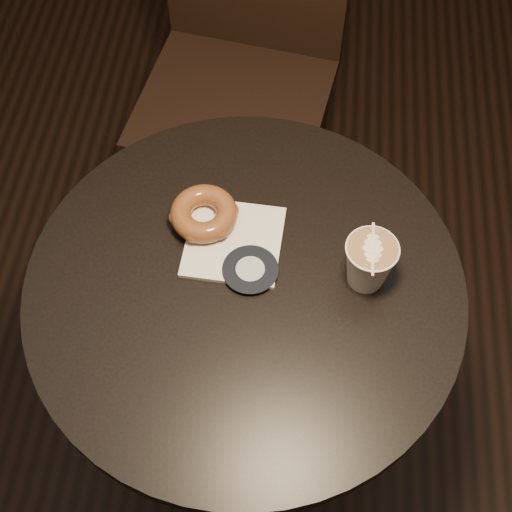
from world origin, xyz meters
name	(u,v)px	position (x,y,z in m)	size (l,w,h in m)	color
cafe_table	(246,336)	(0.00, 0.00, 0.55)	(0.70, 0.70, 0.75)	black
chair	(245,34)	(-0.08, 0.73, 0.60)	(0.49, 0.49, 1.08)	black
pastry_bag	(234,242)	(-0.03, 0.07, 0.75)	(0.15, 0.15, 0.01)	white
doughnut	(204,214)	(-0.08, 0.11, 0.78)	(0.11, 0.11, 0.04)	brown
latte_cup	(369,264)	(0.19, 0.03, 0.80)	(0.08, 0.08, 0.09)	white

